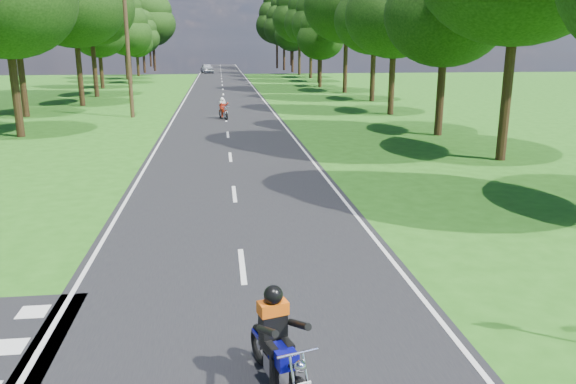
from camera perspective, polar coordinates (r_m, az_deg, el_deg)
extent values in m
plane|color=#245B15|center=(10.42, -4.20, -11.76)|extent=(160.00, 160.00, 0.00)
cube|color=black|center=(59.49, -6.64, 10.32)|extent=(7.00, 140.00, 0.02)
cube|color=silver|center=(12.23, -4.67, -7.47)|extent=(0.12, 2.00, 0.01)
cube|color=silver|center=(17.92, -5.47, -0.18)|extent=(0.12, 2.00, 0.01)
cube|color=silver|center=(23.76, -5.88, 3.56)|extent=(0.12, 2.00, 0.01)
cube|color=silver|center=(29.67, -6.13, 5.82)|extent=(0.12, 2.00, 0.01)
cube|color=silver|center=(35.61, -6.30, 7.33)|extent=(0.12, 2.00, 0.01)
cube|color=silver|center=(41.56, -6.42, 8.41)|extent=(0.12, 2.00, 0.01)
cube|color=silver|center=(47.53, -6.51, 9.21)|extent=(0.12, 2.00, 0.01)
cube|color=silver|center=(53.51, -6.58, 9.84)|extent=(0.12, 2.00, 0.01)
cube|color=silver|center=(59.49, -6.64, 10.34)|extent=(0.12, 2.00, 0.01)
cube|color=silver|center=(65.47, -6.68, 10.75)|extent=(0.12, 2.00, 0.01)
cube|color=silver|center=(71.45, -6.72, 11.09)|extent=(0.12, 2.00, 0.01)
cube|color=silver|center=(77.44, -6.75, 11.37)|extent=(0.12, 2.00, 0.01)
cube|color=silver|center=(83.43, -6.78, 11.62)|extent=(0.12, 2.00, 0.01)
cube|color=silver|center=(89.42, -6.81, 11.83)|extent=(0.12, 2.00, 0.01)
cube|color=silver|center=(95.42, -6.83, 12.02)|extent=(0.12, 2.00, 0.01)
cube|color=silver|center=(101.41, -6.85, 12.19)|extent=(0.12, 2.00, 0.01)
cube|color=silver|center=(107.40, -6.86, 12.33)|extent=(0.12, 2.00, 0.01)
cube|color=silver|center=(113.40, -6.88, 12.46)|extent=(0.12, 2.00, 0.01)
cube|color=silver|center=(119.39, -6.89, 12.58)|extent=(0.12, 2.00, 0.01)
cube|color=silver|center=(125.39, -6.90, 12.69)|extent=(0.12, 2.00, 0.01)
cube|color=silver|center=(59.56, -9.86, 10.23)|extent=(0.10, 140.00, 0.01)
cube|color=silver|center=(59.60, -3.41, 10.42)|extent=(0.10, 140.00, 0.01)
cube|color=silver|center=(10.19, -26.47, -13.89)|extent=(0.50, 0.50, 0.01)
cube|color=silver|center=(11.20, -24.47, -11.02)|extent=(0.50, 0.50, 0.01)
cylinder|color=black|center=(31.86, -25.86, 8.56)|extent=(0.40, 0.40, 3.91)
cylinder|color=black|center=(40.58, -25.30, 9.60)|extent=(0.40, 0.40, 3.79)
ellipsoid|color=black|center=(40.53, -26.06, 16.16)|extent=(6.64, 6.64, 5.64)
cylinder|color=black|center=(46.17, -20.36, 10.89)|extent=(0.40, 0.40, 4.32)
ellipsoid|color=black|center=(46.19, -20.98, 17.46)|extent=(7.56, 7.56, 6.42)
cylinder|color=black|center=(53.57, -19.02, 11.48)|extent=(0.40, 0.40, 4.40)
ellipsoid|color=black|center=(53.60, -19.53, 17.26)|extent=(7.71, 7.71, 6.55)
cylinder|color=black|center=(63.35, -18.41, 11.40)|extent=(0.40, 0.40, 3.20)
ellipsoid|color=black|center=(63.28, -18.71, 14.95)|extent=(5.60, 5.60, 4.76)
ellipsoid|color=black|center=(63.32, -18.83, 16.36)|extent=(4.80, 4.80, 4.08)
ellipsoid|color=black|center=(63.40, -18.96, 17.76)|extent=(3.60, 3.60, 3.06)
cylinder|color=black|center=(70.29, -15.74, 11.88)|extent=(0.40, 0.40, 3.22)
ellipsoid|color=black|center=(70.23, -15.97, 15.10)|extent=(5.64, 5.64, 4.79)
ellipsoid|color=black|center=(70.27, -16.06, 16.38)|extent=(4.83, 4.83, 4.11)
ellipsoid|color=black|center=(70.34, -16.16, 17.66)|extent=(3.62, 3.62, 3.08)
cylinder|color=black|center=(78.18, -16.05, 12.25)|extent=(0.40, 0.40, 3.61)
ellipsoid|color=black|center=(78.15, -16.29, 15.50)|extent=(6.31, 6.31, 5.37)
ellipsoid|color=black|center=(78.20, -16.39, 16.79)|extent=(5.41, 5.41, 4.60)
ellipsoid|color=black|center=(78.30, -16.49, 18.07)|extent=(4.06, 4.06, 3.45)
cylinder|color=black|center=(85.89, -14.99, 12.20)|extent=(0.40, 0.40, 2.67)
ellipsoid|color=black|center=(85.83, -15.14, 14.38)|extent=(4.67, 4.67, 3.97)
ellipsoid|color=black|center=(85.83, -15.20, 15.25)|extent=(4.00, 4.00, 3.40)
ellipsoid|color=black|center=(85.86, -15.26, 16.11)|extent=(3.00, 3.00, 2.55)
cylinder|color=black|center=(94.99, -14.40, 12.58)|extent=(0.40, 0.40, 3.09)
ellipsoid|color=black|center=(94.94, -14.55, 14.86)|extent=(5.40, 5.40, 4.59)
ellipsoid|color=black|center=(94.96, -14.61, 15.77)|extent=(4.63, 4.63, 3.93)
ellipsoid|color=black|center=(95.01, -14.67, 16.67)|extent=(3.47, 3.47, 2.95)
cylinder|color=black|center=(101.33, -13.42, 13.15)|extent=(0.40, 0.40, 4.48)
ellipsoid|color=black|center=(101.35, -13.61, 16.26)|extent=(7.84, 7.84, 6.66)
ellipsoid|color=black|center=(101.44, -13.69, 17.49)|extent=(6.72, 6.72, 5.71)
cylinder|color=black|center=(110.37, -13.46, 13.16)|extent=(0.40, 0.40, 4.09)
ellipsoid|color=black|center=(110.36, -13.62, 15.77)|extent=(7.16, 7.16, 6.09)
ellipsoid|color=black|center=(110.43, -13.69, 16.80)|extent=(6.14, 6.14, 5.22)
ellipsoid|color=black|center=(110.52, -13.76, 17.84)|extent=(4.61, 4.61, 3.92)
cylinder|color=black|center=(24.47, 21.23, 8.32)|extent=(0.40, 0.40, 4.56)
cylinder|color=black|center=(30.33, 15.18, 8.87)|extent=(0.40, 0.40, 3.49)
ellipsoid|color=black|center=(30.22, 15.76, 17.00)|extent=(6.12, 6.12, 5.20)
cylinder|color=black|center=(38.72, 10.47, 10.49)|extent=(0.40, 0.40, 3.69)
ellipsoid|color=black|center=(38.65, 10.80, 17.22)|extent=(6.46, 6.46, 5.49)
cylinder|color=black|center=(47.49, 8.59, 11.37)|extent=(0.40, 0.40, 3.74)
ellipsoid|color=black|center=(47.44, 8.81, 16.94)|extent=(6.55, 6.55, 5.57)
cylinder|color=black|center=(55.41, 5.84, 12.41)|extent=(0.40, 0.40, 4.64)
ellipsoid|color=black|center=(55.46, 6.00, 18.32)|extent=(8.12, 8.12, 6.91)
cylinder|color=black|center=(62.27, 3.27, 11.93)|extent=(0.40, 0.40, 2.91)
ellipsoid|color=black|center=(62.19, 3.32, 15.23)|extent=(5.09, 5.09, 4.33)
ellipsoid|color=black|center=(62.21, 3.34, 16.53)|extent=(4.36, 4.36, 3.71)
ellipsoid|color=black|center=(62.27, 3.36, 17.84)|extent=(3.27, 3.27, 2.78)
cylinder|color=black|center=(69.82, 3.19, 12.65)|extent=(0.40, 0.40, 3.88)
ellipsoid|color=black|center=(69.79, 3.25, 16.57)|extent=(6.78, 6.78, 5.77)
ellipsoid|color=black|center=(69.87, 3.27, 18.12)|extent=(5.81, 5.81, 4.94)
cylinder|color=black|center=(78.22, 2.33, 13.01)|extent=(0.40, 0.40, 4.18)
ellipsoid|color=black|center=(78.21, 2.37, 16.78)|extent=(7.31, 7.31, 6.21)
ellipsoid|color=black|center=(78.31, 2.39, 18.27)|extent=(6.27, 6.27, 5.33)
cylinder|color=black|center=(87.02, 1.17, 13.36)|extent=(0.40, 0.40, 4.63)
ellipsoid|color=black|center=(87.05, 1.19, 17.12)|extent=(8.11, 8.11, 6.89)
ellipsoid|color=black|center=(87.17, 1.20, 18.60)|extent=(6.95, 6.95, 5.91)
cylinder|color=black|center=(94.24, 0.46, 13.10)|extent=(0.40, 0.40, 3.36)
ellipsoid|color=black|center=(94.20, 0.46, 15.61)|extent=(5.88, 5.88, 5.00)
ellipsoid|color=black|center=(94.23, 0.47, 16.61)|extent=(5.04, 5.04, 4.29)
ellipsoid|color=black|center=(94.30, 0.47, 17.60)|extent=(3.78, 3.78, 3.21)
cylinder|color=black|center=(101.34, -0.40, 13.43)|extent=(0.40, 0.40, 4.09)
ellipsoid|color=black|center=(101.33, -0.40, 16.27)|extent=(7.15, 7.15, 6.08)
ellipsoid|color=black|center=(101.40, -0.40, 17.40)|extent=(6.13, 6.13, 5.21)
ellipsoid|color=black|center=(101.50, -0.41, 18.52)|extent=(4.60, 4.60, 3.91)
cylinder|color=black|center=(108.99, -1.12, 13.63)|extent=(0.40, 0.40, 4.48)
ellipsoid|color=black|center=(109.01, -1.13, 16.53)|extent=(7.84, 7.84, 6.66)
ellipsoid|color=black|center=(109.09, -1.14, 17.68)|extent=(6.72, 6.72, 5.71)
ellipsoid|color=black|center=(109.22, -1.14, 18.83)|extent=(5.04, 5.04, 4.28)
cylinder|color=black|center=(120.11, -13.79, 13.19)|extent=(0.40, 0.40, 3.84)
ellipsoid|color=black|center=(120.09, -13.94, 15.44)|extent=(6.72, 6.72, 5.71)
ellipsoid|color=black|center=(120.14, -13.99, 16.33)|extent=(5.76, 5.76, 4.90)
ellipsoid|color=black|center=(120.21, -14.05, 17.22)|extent=(4.32, 4.32, 3.67)
cylinder|color=black|center=(122.30, 0.32, 13.70)|extent=(0.40, 0.40, 4.16)
ellipsoid|color=black|center=(122.30, 0.33, 16.10)|extent=(7.28, 7.28, 6.19)
ellipsoid|color=black|center=(122.36, 0.33, 17.05)|extent=(6.24, 6.24, 5.30)
ellipsoid|color=black|center=(122.45, 0.33, 18.00)|extent=(4.68, 4.68, 3.98)
cylinder|color=black|center=(105.51, -15.83, 12.79)|extent=(0.40, 0.40, 3.52)
ellipsoid|color=black|center=(105.48, -16.00, 15.14)|extent=(6.16, 6.16, 5.24)
ellipsoid|color=black|center=(105.51, -16.07, 16.07)|extent=(5.28, 5.28, 4.49)
ellipsoid|color=black|center=(105.58, -16.14, 16.99)|extent=(3.96, 3.96, 3.37)
cylinder|color=black|center=(108.73, 2.35, 13.62)|extent=(0.40, 0.40, 4.48)
ellipsoid|color=black|center=(108.74, 2.38, 16.53)|extent=(7.84, 7.84, 6.66)
ellipsoid|color=black|center=(108.83, 2.40, 17.68)|extent=(6.72, 6.72, 5.71)
ellipsoid|color=black|center=(108.96, 2.41, 18.82)|extent=(5.04, 5.04, 4.28)
cylinder|color=#382616|center=(37.73, -15.92, 13.35)|extent=(0.26, 0.26, 8.00)
imported|color=silver|center=(92.75, -8.23, 12.35)|extent=(2.44, 4.57, 1.48)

